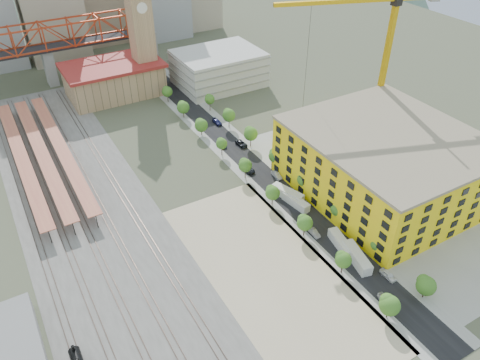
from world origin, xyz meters
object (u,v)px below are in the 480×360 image
construction_building (385,163)px  tower_crane (379,42)px  clock_tower (140,20)px  site_trailer_d (287,194)px  car_0 (386,301)px  site_trailer_b (341,243)px  site_trailer_c (296,202)px  site_trailer_a (357,258)px

construction_building → tower_crane: 39.36m
clock_tower → site_trailer_d: 93.98m
construction_building → tower_crane: size_ratio=0.94×
site_trailer_d → car_0: size_ratio=2.26×
site_trailer_b → site_trailer_c: size_ratio=1.04×
site_trailer_b → car_0: size_ratio=2.12×
clock_tower → car_0: clock_tower is taller
clock_tower → site_trailer_b: clock_tower is taller
site_trailer_a → site_trailer_c: site_trailer_a is taller
clock_tower → site_trailer_a: 122.46m
construction_building → tower_crane: bearing=57.2°
site_trailer_a → site_trailer_c: (0.00, 25.44, -0.16)m
site_trailer_b → site_trailer_c: site_trailer_b is taller
clock_tower → site_trailer_a: (8.00, -119.12, -27.29)m
clock_tower → site_trailer_c: (8.00, -93.67, -27.45)m
tower_crane → site_trailer_c: tower_crane is taller
site_trailer_c → construction_building: bearing=-21.9°
clock_tower → site_trailer_d: clock_tower is taller
construction_building → site_trailer_c: construction_building is taller
site_trailer_c → site_trailer_d: site_trailer_d is taller
site_trailer_a → site_trailer_b: size_ratio=1.08×
construction_building → site_trailer_b: 30.24m
construction_building → car_0: size_ratio=11.27×
tower_crane → car_0: (-45.92, -58.24, -32.60)m
construction_building → site_trailer_d: (-26.00, 10.43, -8.02)m
site_trailer_a → clock_tower: bearing=106.5°
tower_crane → site_trailer_a: bearing=-133.4°
site_trailer_d → car_0: (-3.00, -42.42, -0.62)m
construction_building → site_trailer_a: 33.25m
site_trailer_a → car_0: 13.23m
site_trailer_a → site_trailer_b: (0.00, 5.98, -0.11)m
clock_tower → site_trailer_b: 116.68m
clock_tower → site_trailer_a: size_ratio=5.04×
construction_building → site_trailer_c: bearing=166.3°
clock_tower → site_trailer_b: (8.00, -113.14, -27.39)m
site_trailer_a → site_trailer_c: 25.44m
site_trailer_a → site_trailer_d: 29.55m
construction_building → site_trailer_d: construction_building is taller
construction_building → car_0: construction_building is taller
site_trailer_b → site_trailer_c: 19.46m
site_trailer_c → car_0: (-3.00, -38.31, -0.48)m
car_0 → construction_building: bearing=57.1°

